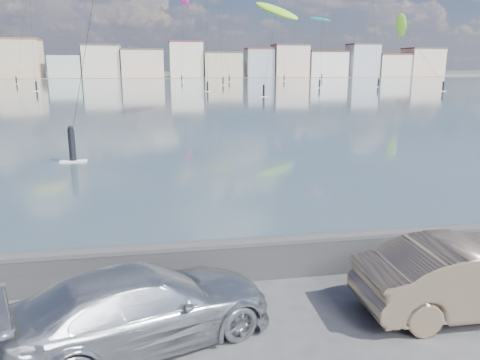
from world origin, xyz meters
name	(u,v)px	position (x,y,z in m)	size (l,w,h in m)	color
ground	(224,345)	(0.00, 0.00, 0.00)	(700.00, 700.00, 0.00)	#333335
bay_water	(162,90)	(0.00, 91.50, 0.01)	(500.00, 177.00, 0.00)	#2F4750
far_shore_strip	(159,77)	(0.00, 200.00, 0.01)	(500.00, 60.00, 0.00)	#4C473D
seawall	(209,259)	(0.00, 2.70, 0.58)	(400.00, 0.36, 1.08)	#28282B
far_buildings	(162,62)	(1.31, 186.00, 6.03)	(240.79, 13.26, 14.60)	#CCB293
car_silver	(142,307)	(-1.50, 0.39, 0.74)	(2.06, 5.08, 1.47)	#B6BABE
car_champagne	(471,277)	(5.32, 0.33, 0.79)	(1.68, 4.82, 1.59)	tan
kitesurfer_9	(280,13)	(38.77, 144.71, 20.99)	(6.37, 14.53, 23.30)	#E5338C
kitesurfer_12	(276,12)	(19.61, 74.24, 13.85)	(8.28, 11.25, 16.44)	#8CD826
kitesurfer_15	(320,20)	(57.06, 159.27, 20.31)	(7.95, 14.02, 21.96)	#19BFBF
kitesurfer_18	(184,1)	(8.21, 144.26, 23.74)	(5.27, 12.78, 26.70)	#E5338C
kitesurfer_19	(402,27)	(50.33, 87.77, 12.83)	(7.13, 14.76, 15.79)	#8CD826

